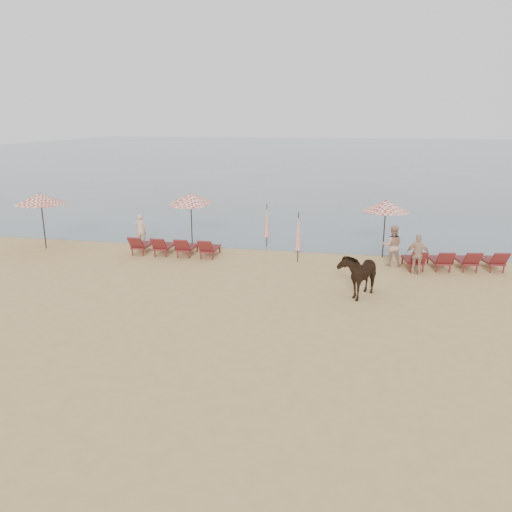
{
  "coord_description": "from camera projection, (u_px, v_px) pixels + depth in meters",
  "views": [
    {
      "loc": [
        3.43,
        -12.13,
        5.92
      ],
      "look_at": [
        0.0,
        5.0,
        1.1
      ],
      "focal_mm": 35.0,
      "sensor_mm": 36.0,
      "label": 1
    }
  ],
  "objects": [
    {
      "name": "ground",
      "position": [
        220.0,
        342.0,
        13.69
      ],
      "size": [
        120.0,
        120.0,
        0.0
      ],
      "primitive_type": "plane",
      "color": "tan",
      "rests_on": "ground"
    },
    {
      "name": "sea",
      "position": [
        338.0,
        153.0,
        89.31
      ],
      "size": [
        160.0,
        140.0,
        0.06
      ],
      "primitive_type": "cube",
      "color": "#51606B",
      "rests_on": "ground"
    },
    {
      "name": "lounger_cluster_left",
      "position": [
        174.0,
        246.0,
        22.25
      ],
      "size": [
        3.83,
        1.63,
        0.61
      ],
      "rotation": [
        0.0,
        0.0,
        -0.0
      ],
      "color": "maroon",
      "rests_on": "ground"
    },
    {
      "name": "lounger_cluster_right",
      "position": [
        454.0,
        260.0,
        20.11
      ],
      "size": [
        4.02,
        2.24,
        0.6
      ],
      "rotation": [
        0.0,
        0.0,
        0.17
      ],
      "color": "maroon",
      "rests_on": "ground"
    },
    {
      "name": "umbrella_open_left_a",
      "position": [
        41.0,
        199.0,
        22.94
      ],
      "size": [
        2.32,
        2.32,
        2.64
      ],
      "rotation": [
        0.0,
        0.0,
        0.12
      ],
      "color": "black",
      "rests_on": "ground"
    },
    {
      "name": "umbrella_open_left_b",
      "position": [
        191.0,
        198.0,
        23.74
      ],
      "size": [
        2.04,
        2.08,
        2.61
      ],
      "rotation": [
        0.0,
        0.0,
        -0.42
      ],
      "color": "black",
      "rests_on": "ground"
    },
    {
      "name": "umbrella_open_right",
      "position": [
        386.0,
        206.0,
        21.47
      ],
      "size": [
        2.09,
        2.09,
        2.55
      ],
      "rotation": [
        0.0,
        0.0,
        0.35
      ],
      "color": "black",
      "rests_on": "ground"
    },
    {
      "name": "umbrella_closed_left",
      "position": [
        267.0,
        221.0,
        23.53
      ],
      "size": [
        0.25,
        0.25,
        2.06
      ],
      "rotation": [
        0.0,
        0.0,
        -0.4
      ],
      "color": "black",
      "rests_on": "ground"
    },
    {
      "name": "umbrella_closed_right",
      "position": [
        298.0,
        231.0,
        21.02
      ],
      "size": [
        0.26,
        0.26,
        2.16
      ],
      "rotation": [
        0.0,
        0.0,
        0.3
      ],
      "color": "black",
      "rests_on": "ground"
    },
    {
      "name": "cow",
      "position": [
        359.0,
        273.0,
        17.15
      ],
      "size": [
        1.54,
        2.05,
        1.58
      ],
      "primitive_type": "imported",
      "rotation": [
        0.0,
        0.0,
        -0.42
      ],
      "color": "black",
      "rests_on": "ground"
    },
    {
      "name": "beachgoer_left",
      "position": [
        141.0,
        229.0,
        24.22
      ],
      "size": [
        0.61,
        0.47,
        1.48
      ],
      "primitive_type": "imported",
      "rotation": [
        0.0,
        0.0,
        3.37
      ],
      "color": "#DCAA89",
      "rests_on": "ground"
    },
    {
      "name": "beachgoer_right_a",
      "position": [
        392.0,
        246.0,
        20.6
      ],
      "size": [
        0.85,
        0.67,
        1.71
      ],
      "primitive_type": "imported",
      "rotation": [
        0.0,
        0.0,
        3.17
      ],
      "color": "tan",
      "rests_on": "ground"
    },
    {
      "name": "beachgoer_right_b",
      "position": [
        418.0,
        254.0,
        19.46
      ],
      "size": [
        0.97,
        0.47,
        1.6
      ],
      "primitive_type": "imported",
      "rotation": [
        0.0,
        0.0,
        3.05
      ],
      "color": "tan",
      "rests_on": "ground"
    }
  ]
}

